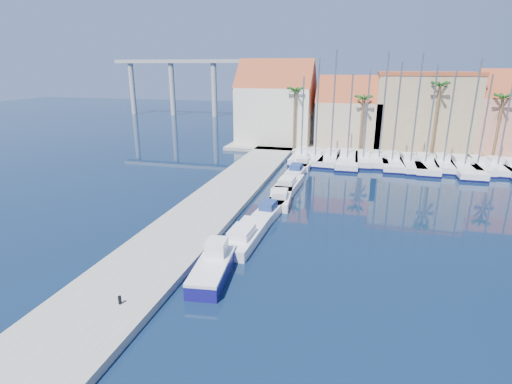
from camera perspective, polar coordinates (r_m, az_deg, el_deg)
ground at (r=23.27m, az=2.44°, el=-15.81°), size 260.00×260.00×0.00m
quay_west at (r=37.21m, az=-6.63°, el=-2.27°), size 6.00×77.00×0.50m
shore_north at (r=68.44m, az=19.66°, el=5.96°), size 54.00×16.00×0.50m
bollard at (r=23.48m, az=-18.88°, el=-14.39°), size 0.19×0.19×0.47m
fishing_boat at (r=25.86m, az=-6.13°, el=-10.50°), size 2.57×5.97×2.03m
motorboat_west_0 at (r=30.35m, az=-1.73°, el=-6.33°), size 2.38×6.88×1.40m
motorboat_west_1 at (r=35.75m, az=1.97°, el=-2.56°), size 2.15×5.44×1.40m
motorboat_west_2 at (r=39.03m, az=3.52°, el=-0.83°), size 2.48×6.23×1.40m
motorboat_west_3 at (r=43.52m, az=4.62°, el=1.09°), size 2.51×6.94×1.40m
motorboat_west_4 at (r=49.53m, az=5.85°, el=3.09°), size 2.14×5.98×1.40m
motorboat_west_5 at (r=53.59m, az=6.84°, el=4.17°), size 2.30×6.69×1.40m
motorboat_west_6 at (r=58.50m, az=7.37°, el=5.28°), size 2.36×7.37×1.40m
sailboat_0 at (r=57.14m, az=6.57°, el=5.10°), size 2.54×9.00×11.51m
sailboat_1 at (r=56.68m, az=8.47°, el=4.96°), size 3.03×8.87×13.78m
sailboat_2 at (r=56.57m, az=10.69°, el=4.83°), size 3.17×9.28×14.82m
sailboat_3 at (r=56.36m, az=12.89°, el=4.57°), size 3.12×11.00×11.84m
sailboat_4 at (r=56.90m, az=15.04°, el=4.59°), size 2.23×8.13×12.40m
sailboat_5 at (r=57.14m, az=17.12°, el=4.51°), size 2.29×8.14×14.53m
sailboat_6 at (r=56.72m, az=18.80°, el=4.18°), size 2.87×10.20×13.34m
sailboat_7 at (r=56.56m, az=21.09°, el=3.93°), size 3.34×9.95×14.32m
sailboat_8 at (r=56.92m, az=22.95°, el=3.75°), size 3.20×10.85×12.97m
sailboat_9 at (r=58.03m, az=25.12°, el=3.74°), size 2.90×9.06×12.28m
sailboat_10 at (r=57.61m, az=27.49°, el=3.30°), size 3.17×11.79×13.63m
sailboat_11 at (r=58.77m, az=28.93°, el=3.36°), size 2.64×9.05×11.89m
sailboat_12 at (r=59.36m, az=31.11°, el=3.17°), size 2.38×8.39×13.07m
building_0 at (r=67.78m, az=2.86°, el=12.22°), size 12.30×9.00×13.50m
building_1 at (r=66.47m, az=13.19°, el=10.62°), size 10.30×8.00×11.00m
building_2 at (r=67.93m, az=22.74°, el=10.70°), size 14.20×10.20×11.50m
building_3 at (r=69.61m, az=32.71°, el=9.10°), size 10.30×8.00×12.00m
palm_0 at (r=61.95m, az=5.63°, el=14.03°), size 2.60×2.60×10.15m
palm_1 at (r=61.19m, az=15.11°, el=12.59°), size 2.60×2.60×9.15m
palm_2 at (r=61.89m, az=24.78°, el=13.42°), size 2.60×2.60×11.15m
palm_3 at (r=63.74m, az=31.82°, el=11.22°), size 2.60×2.60×9.65m
viaduct at (r=109.86m, az=-8.63°, el=16.02°), size 48.00×2.20×14.45m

